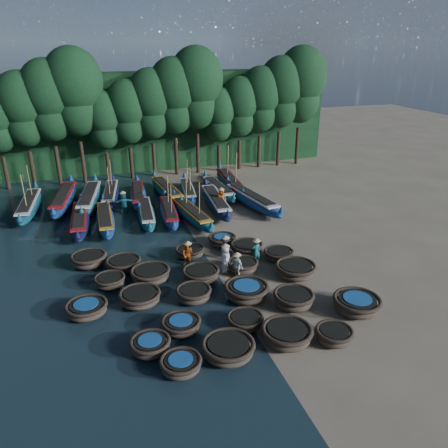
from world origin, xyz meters
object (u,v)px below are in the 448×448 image
object	(u,v)px
coracle_19	(279,254)
long_boat_6	(191,213)
coracle_13	(246,291)
long_boat_13	(138,195)
long_boat_14	(167,190)
long_boat_4	(146,213)
long_boat_12	(111,194)
coracle_17	(201,274)
coracle_18	(243,266)
coracle_24	(246,248)
coracle_1	(181,364)
coracle_5	(150,345)
coracle_21	(124,264)
long_boat_10	(64,199)
long_boat_17	(230,182)
fisherman_0	(225,258)
coracle_3	(287,334)
fisherman_2	(188,254)
fisherman_4	(237,265)
fisherman_3	(225,248)
coracle_8	(293,299)
long_boat_15	(188,191)
coracle_22	(190,252)
coracle_7	(245,321)
long_boat_9	(29,206)
long_boat_7	(216,202)
long_boat_2	(80,220)
long_boat_5	(169,212)
long_boat_3	(105,219)
coracle_14	(296,269)
coracle_15	(110,281)
coracle_4	(334,335)
coracle_9	(357,304)
coracle_16	(150,274)
long_boat_16	(218,189)
fisherman_1	(256,250)
fisherman_5	(124,202)
coracle_10	(87,308)
coracle_23	(222,240)
long_boat_8	(252,200)
coracle_11	(140,297)

from	to	relation	value
coracle_19	long_boat_6	distance (m)	8.99
coracle_13	long_boat_13	world-z (taller)	long_boat_13
long_boat_14	long_boat_4	bearing A→B (deg)	-123.97
long_boat_12	coracle_17	bearing A→B (deg)	-68.32
coracle_18	coracle_24	world-z (taller)	coracle_24
coracle_1	long_boat_14	bearing A→B (deg)	80.06
coracle_19	coracle_5	bearing A→B (deg)	-145.03
coracle_21	long_boat_13	xyz separation A→B (m)	(2.61, 12.27, 0.11)
long_boat_10	long_boat_17	xyz separation A→B (m)	(14.79, 0.02, 0.00)
coracle_1	fisherman_0	size ratio (longest dim) A/B	1.08
coracle_3	fisherman_2	size ratio (longest dim) A/B	1.30
fisherman_4	fisherman_2	bearing A→B (deg)	-158.68
coracle_13	fisherman_3	distance (m)	4.72
coracle_8	coracle_19	xyz separation A→B (m)	(1.54, 5.12, -0.10)
long_boat_15	coracle_22	bearing A→B (deg)	-95.53
coracle_7	long_boat_9	distance (m)	22.82
coracle_17	coracle_18	distance (m)	2.68
long_boat_7	coracle_1	bearing A→B (deg)	-106.87
coracle_24	long_boat_2	bearing A→B (deg)	140.69
coracle_18	long_boat_5	size ratio (longest dim) A/B	0.30
long_boat_3	long_boat_9	size ratio (longest dim) A/B	0.89
coracle_7	long_boat_4	distance (m)	15.66
coracle_7	coracle_8	world-z (taller)	coracle_8
coracle_14	coracle_15	distance (m)	10.68
coracle_4	coracle_8	distance (m)	3.27
long_boat_13	long_boat_9	bearing A→B (deg)	-173.09
long_boat_6	fisherman_2	world-z (taller)	long_boat_6
coracle_4	coracle_9	distance (m)	3.02
long_boat_13	long_boat_14	size ratio (longest dim) A/B	0.92
coracle_16	long_boat_16	distance (m)	16.06
fisherman_1	long_boat_13	bearing A→B (deg)	-78.40
coracle_8	long_boat_9	size ratio (longest dim) A/B	0.27
coracle_15	long_boat_7	size ratio (longest dim) A/B	0.20
coracle_14	fisherman_5	size ratio (longest dim) A/B	1.30
coracle_10	fisherman_3	size ratio (longest dim) A/B	1.27
coracle_4	coracle_17	world-z (taller)	coracle_17
long_boat_5	long_boat_6	distance (m)	1.82
coracle_7	coracle_22	size ratio (longest dim) A/B	0.98
coracle_23	fisherman_5	size ratio (longest dim) A/B	1.18
coracle_10	long_boat_5	bearing A→B (deg)	60.66
coracle_15	long_boat_13	world-z (taller)	long_boat_13
long_boat_13	fisherman_1	world-z (taller)	fisherman_1
long_boat_8	long_boat_16	distance (m)	4.26
coracle_15	long_boat_13	xyz separation A→B (m)	(3.57, 14.10, 0.13)
long_boat_7	fisherman_3	xyz separation A→B (m)	(-2.16, -9.03, 0.25)
long_boat_9	long_boat_6	bearing A→B (deg)	-21.22
coracle_4	long_boat_10	size ratio (longest dim) A/B	0.21
coracle_11	coracle_23	size ratio (longest dim) A/B	0.97
coracle_23	long_boat_7	size ratio (longest dim) A/B	0.27
coracle_23	long_boat_7	world-z (taller)	long_boat_7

